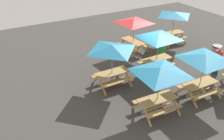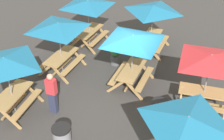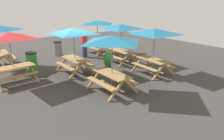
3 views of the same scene
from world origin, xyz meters
TOP-DOWN VIEW (x-y plane):
  - ground_plane at (0.00, 0.00)m, footprint 24.15×24.15m
  - picnic_table_0 at (0.04, -3.22)m, footprint 2.81×2.81m
  - picnic_table_1 at (3.38, -0.16)m, footprint 2.03×2.03m
  - picnic_table_2 at (2.76, 2.84)m, footprint 2.83×2.83m
  - picnic_table_3 at (-2.87, 3.06)m, footprint 2.17×2.17m
  - picnic_table_4 at (-3.30, -3.14)m, footprint 2.12×2.12m
  - picnic_table_5 at (0.14, 2.83)m, footprint 2.83×2.83m
  - picnic_table_6 at (0.32, -0.31)m, footprint 2.83×2.83m
  - trash_bin_gray at (-3.81, 0.44)m, footprint 0.59×0.59m
  - trash_bin_green at (-1.45, -1.98)m, footprint 0.59×0.59m
  - potted_plant_0 at (1.56, 0.92)m, footprint 0.49×0.49m
  - potted_plant_1 at (-1.53, 3.84)m, footprint 0.55×0.55m
  - person_standing at (-2.35, 1.70)m, footprint 0.24×0.37m

SIDE VIEW (x-z plane):
  - ground_plane at x=0.00m, z-range 0.00..0.00m
  - trash_bin_gray at x=-3.81m, z-range 0.00..0.98m
  - trash_bin_green at x=-1.45m, z-range 0.00..0.98m
  - potted_plant_1 at x=-1.53m, z-range 0.05..1.20m
  - potted_plant_0 at x=1.56m, z-range 0.03..1.25m
  - person_standing at x=-2.35m, z-range 0.05..1.72m
  - picnic_table_0 at x=0.04m, z-range 0.82..3.16m
  - picnic_table_1 at x=3.38m, z-range 0.82..3.16m
  - picnic_table_2 at x=2.76m, z-range 0.82..3.16m
  - picnic_table_3 at x=-2.87m, z-range 0.82..3.16m
  - picnic_table_4 at x=-3.30m, z-range 0.82..3.16m
  - picnic_table_5 at x=0.14m, z-range 0.82..3.16m
  - picnic_table_6 at x=0.32m, z-range 0.82..3.16m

